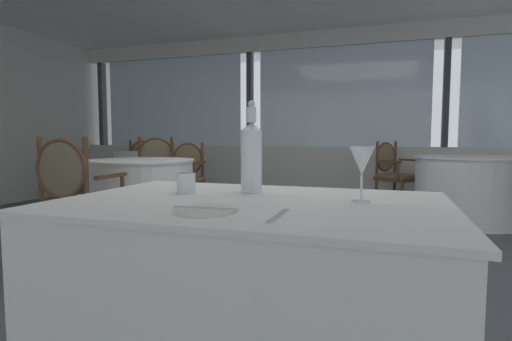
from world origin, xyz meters
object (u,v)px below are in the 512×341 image
wine_glass (362,162)px  water_tumbler (186,183)px  water_bottle (251,155)px  dining_chair_1_1 (184,173)px  side_plate (205,210)px  dining_chair_2_1 (155,169)px  dining_chair_1_0 (74,191)px  dining_chair_2_0 (143,162)px  dining_chair_0_0 (393,170)px

wine_glass → water_tumbler: bearing=178.4°
water_bottle → dining_chair_1_1: size_ratio=0.38×
dining_chair_1_1 → side_plate: bearing=26.7°
dining_chair_1_1 → dining_chair_2_1: (-0.51, 0.19, 0.03)m
dining_chair_1_0 → dining_chair_1_1: (-0.10, 1.88, -0.03)m
water_bottle → wine_glass: (0.43, -0.12, -0.01)m
dining_chair_2_0 → side_plate: bearing=-3.0°
side_plate → dining_chair_2_1: size_ratio=0.18×
side_plate → water_tumbler: bearing=125.8°
dining_chair_2_1 → side_plate: bearing=175.7°
wine_glass → dining_chair_1_1: bearing=127.8°
dining_chair_1_1 → dining_chair_2_1: bearing=-112.9°
wine_glass → dining_chair_2_0: 6.08m
dining_chair_2_1 → water_bottle: bearing=179.3°
water_bottle → dining_chair_2_1: size_ratio=0.36×
dining_chair_2_0 → wine_glass: bearing=2.0°
wine_glass → dining_chair_2_0: size_ratio=0.20×
water_tumbler → water_bottle: bearing=23.2°
dining_chair_2_0 → dining_chair_2_1: bearing=0.0°
dining_chair_2_1 → dining_chair_0_0: bearing=-106.0°
wine_glass → dining_chair_2_0: bearing=130.9°
dining_chair_1_1 → dining_chair_0_0: bearing=117.4°
water_bottle → dining_chair_1_1: water_bottle is taller
wine_glass → dining_chair_0_0: (0.15, 4.37, -0.36)m
dining_chair_2_0 → dining_chair_1_0: bearing=-12.0°
water_tumbler → dining_chair_1_0: size_ratio=0.08×
dining_chair_1_0 → dining_chair_2_1: dining_chair_2_1 is taller
water_bottle → dining_chair_1_1: 3.39m
wine_glass → side_plate: bearing=-142.2°
water_bottle → dining_chair_0_0: (0.58, 4.25, -0.37)m
side_plate → water_bottle: 0.46m
water_tumbler → wine_glass: bearing=-1.6°
wine_glass → dining_chair_2_1: bearing=131.8°
dining_chair_1_1 → dining_chair_2_1: size_ratio=0.93×
dining_chair_1_0 → dining_chair_2_0: size_ratio=1.05×
water_tumbler → dining_chair_2_1: bearing=124.5°
side_plate → dining_chair_0_0: size_ratio=0.19×
dining_chair_1_0 → dining_chair_1_1: 1.89m
wine_glass → water_tumbler: wine_glass is taller
dining_chair_1_1 → dining_chair_2_0: dining_chair_2_0 is taller
side_plate → dining_chair_1_0: size_ratio=0.18×
water_tumbler → dining_chair_1_1: bearing=119.0°
side_plate → dining_chair_2_0: dining_chair_2_0 is taller
dining_chair_0_0 → dining_chair_1_1: (-2.43, -1.43, 0.00)m
wine_glass → water_tumbler: size_ratio=2.42×
wine_glass → dining_chair_1_1: size_ratio=0.20×
side_plate → dining_chair_2_1: (-2.38, 3.44, -0.19)m
dining_chair_0_0 → dining_chair_2_1: dining_chair_2_1 is taller
water_tumbler → dining_chair_2_1: 3.77m
side_plate → dining_chair_2_0: bearing=126.0°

